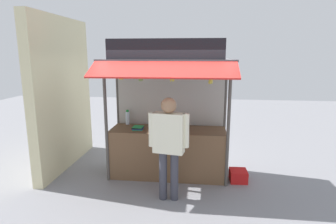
# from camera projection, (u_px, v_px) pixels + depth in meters

# --- Properties ---
(ground_plane) EXTENTS (20.00, 20.00, 0.00)m
(ground_plane) POSITION_uv_depth(u_px,v_px,m) (168.00, 175.00, 5.74)
(ground_plane) COLOR gray
(stall_counter) EXTENTS (2.27, 0.73, 0.97)m
(stall_counter) POSITION_uv_depth(u_px,v_px,m) (168.00, 152.00, 5.64)
(stall_counter) COLOR brown
(stall_counter) RESTS_ON ground
(stall_structure) EXTENTS (2.47, 1.54, 2.69)m
(stall_structure) POSITION_uv_depth(u_px,v_px,m) (169.00, 96.00, 5.49)
(stall_structure) COLOR #4C4742
(stall_structure) RESTS_ON ground
(water_bottle_right) EXTENTS (0.06, 0.06, 0.23)m
(water_bottle_right) POSITION_uv_depth(u_px,v_px,m) (187.00, 124.00, 5.53)
(water_bottle_right) COLOR silver
(water_bottle_right) RESTS_ON stall_counter
(water_bottle_far_right) EXTENTS (0.06, 0.06, 0.22)m
(water_bottle_far_right) POSITION_uv_depth(u_px,v_px,m) (157.00, 121.00, 5.76)
(water_bottle_far_right) COLOR silver
(water_bottle_far_right) RESTS_ON stall_counter
(water_bottle_mid_right) EXTENTS (0.09, 0.09, 0.31)m
(water_bottle_mid_right) POSITION_uv_depth(u_px,v_px,m) (128.00, 118.00, 5.90)
(water_bottle_mid_right) COLOR silver
(water_bottle_mid_right) RESTS_ON stall_counter
(magazine_stack_front_left) EXTENTS (0.22, 0.25, 0.06)m
(magazine_stack_front_left) POSITION_uv_depth(u_px,v_px,m) (138.00, 128.00, 5.54)
(magazine_stack_front_left) COLOR green
(magazine_stack_front_left) RESTS_ON stall_counter
(magazine_stack_center) EXTENTS (0.27, 0.30, 0.07)m
(magazine_stack_center) POSITION_uv_depth(u_px,v_px,m) (178.00, 129.00, 5.44)
(magazine_stack_center) COLOR yellow
(magazine_stack_center) RESTS_ON stall_counter
(banana_bunch_inner_right) EXTENTS (0.10, 0.11, 0.25)m
(banana_bunch_inner_right) POSITION_uv_depth(u_px,v_px,m) (141.00, 77.00, 4.92)
(banana_bunch_inner_right) COLOR #332D23
(banana_bunch_rightmost) EXTENTS (0.09, 0.09, 0.23)m
(banana_bunch_rightmost) POSITION_uv_depth(u_px,v_px,m) (121.00, 76.00, 4.96)
(banana_bunch_rightmost) COLOR #332D23
(banana_bunch_inner_left) EXTENTS (0.09, 0.09, 0.29)m
(banana_bunch_inner_left) POSITION_uv_depth(u_px,v_px,m) (211.00, 80.00, 4.79)
(banana_bunch_inner_left) COLOR #332D23
(banana_bunch_leftmost) EXTENTS (0.10, 0.11, 0.25)m
(banana_bunch_leftmost) POSITION_uv_depth(u_px,v_px,m) (172.00, 77.00, 4.86)
(banana_bunch_leftmost) COLOR #332D23
(vendor_person) EXTENTS (0.66, 0.30, 1.75)m
(vendor_person) POSITION_uv_depth(u_px,v_px,m) (169.00, 140.00, 4.57)
(vendor_person) COLOR #383842
(vendor_person) RESTS_ON ground
(plastic_crate) EXTENTS (0.34, 0.34, 0.23)m
(plastic_crate) POSITION_uv_depth(u_px,v_px,m) (238.00, 176.00, 5.43)
(plastic_crate) COLOR red
(plastic_crate) RESTS_ON ground
(neighbour_wall) EXTENTS (0.20, 2.40, 3.18)m
(neighbour_wall) POSITION_uv_depth(u_px,v_px,m) (63.00, 94.00, 5.97)
(neighbour_wall) COLOR beige
(neighbour_wall) RESTS_ON ground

